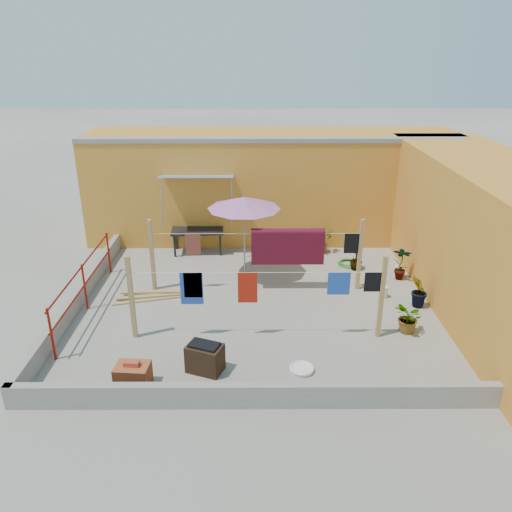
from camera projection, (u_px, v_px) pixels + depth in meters
name	position (u px, v px, depth m)	size (l,w,h in m)	color
ground	(256.00, 304.00, 11.59)	(80.00, 80.00, 0.00)	#9E998E
wall_back	(272.00, 185.00, 15.30)	(11.00, 3.27, 3.21)	#C97E2C
wall_right	(492.00, 239.00, 11.00)	(2.40, 9.00, 3.20)	#C97E2C
parapet_front	(257.00, 395.00, 8.21)	(8.30, 0.16, 0.44)	gray
parapet_left	(79.00, 296.00, 11.49)	(0.16, 7.30, 0.44)	gray
red_railing	(84.00, 280.00, 11.11)	(0.05, 4.20, 1.10)	maroon
clothesline_rig	(281.00, 253.00, 11.65)	(5.09, 2.35, 1.80)	tan
patio_umbrella	(244.00, 203.00, 12.26)	(2.26, 2.26, 2.19)	gray
outdoor_table	(197.00, 232.00, 14.29)	(1.52, 0.83, 0.69)	black
brick_stack	(133.00, 375.00, 8.71)	(0.62, 0.48, 0.51)	#A64D26
lumber_pile	(157.00, 295.00, 11.86)	(2.01, 0.65, 0.12)	tan
brazier	(205.00, 358.00, 9.11)	(0.74, 0.62, 0.57)	#311D13
white_basin	(302.00, 369.00, 9.19)	(0.46, 0.46, 0.08)	silver
water_jug_a	(398.00, 271.00, 12.98)	(0.20, 0.20, 0.31)	silver
water_jug_b	(383.00, 292.00, 11.85)	(0.21, 0.21, 0.33)	silver
green_hose	(348.00, 263.00, 13.68)	(0.57, 0.57, 0.08)	#1B7D1C
plant_back_a	(321.00, 241.00, 14.42)	(0.63, 0.55, 0.70)	#19591A
plant_back_b	(356.00, 259.00, 13.29)	(0.34, 0.34, 0.60)	#19591A
plant_right_a	(401.00, 263.00, 12.67)	(0.48, 0.32, 0.90)	#19591A
plant_right_b	(419.00, 292.00, 11.29)	(0.44, 0.36, 0.81)	#19591A
plant_right_c	(409.00, 318.00, 10.31)	(0.60, 0.52, 0.67)	#19591A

